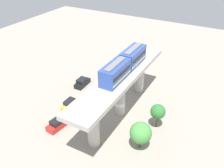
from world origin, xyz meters
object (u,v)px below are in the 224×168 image
parked_car_yellow (71,104)px  tree_mid_lot (141,133)px  train (125,64)px  tree_near_viaduct (158,112)px  parked_car_black (82,83)px  parked_car_red (58,124)px

parked_car_yellow → tree_mid_lot: bearing=167.8°
train → tree_near_viaduct: size_ratio=2.93×
parked_car_yellow → parked_car_black: (2.70, -7.85, 0.00)m
parked_car_red → parked_car_black: bearing=-64.2°
train → parked_car_red: train is taller
parked_car_black → parked_car_red: bearing=105.7°
parked_car_red → parked_car_black: 14.26m
train → parked_car_red: 15.68m
parked_car_yellow → tree_near_viaduct: (-16.64, -2.70, 2.55)m
tree_near_viaduct → parked_car_black: bearing=-14.9°
train → tree_mid_lot: (-6.78, 7.71, -6.76)m
train → parked_car_black: bearing=-15.5°
train → parked_car_red: size_ratio=3.07×
parked_car_red → tree_near_viaduct: tree_near_viaduct is taller
parked_car_yellow → tree_near_viaduct: tree_near_viaduct is taller
tree_mid_lot → tree_near_viaduct: bearing=-96.2°
tree_mid_lot → parked_car_black: bearing=-30.5°
train → parked_car_black: 15.32m
parked_car_black → tree_near_viaduct: (-19.34, 5.15, 2.55)m
parked_car_black → tree_mid_lot: size_ratio=0.90×
parked_car_black → tree_near_viaduct: size_ratio=0.92×
train → parked_car_red: (7.66, 10.29, -9.01)m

